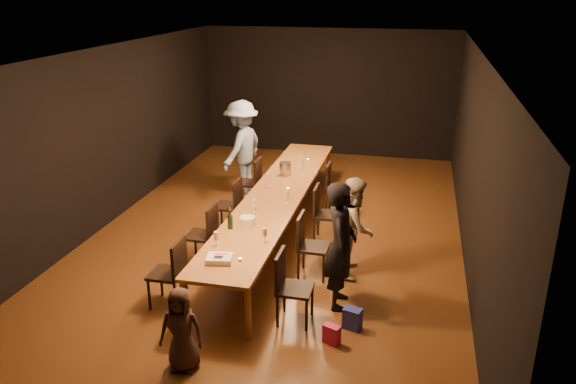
% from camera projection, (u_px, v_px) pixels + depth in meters
% --- Properties ---
extents(ground, '(10.00, 10.00, 0.00)m').
position_uv_depth(ground, '(277.00, 235.00, 9.40)').
color(ground, '#472711').
rests_on(ground, ground).
extents(room_shell, '(6.04, 10.04, 3.02)m').
position_uv_depth(room_shell, '(276.00, 113.00, 8.67)').
color(room_shell, black).
rests_on(room_shell, ground).
extents(table, '(0.90, 6.00, 0.75)m').
position_uv_depth(table, '(276.00, 196.00, 9.15)').
color(table, '#97552C').
rests_on(table, ground).
extents(chair_right_0, '(0.42, 0.42, 0.93)m').
position_uv_depth(chair_right_0, '(295.00, 288.00, 6.87)').
color(chair_right_0, black).
rests_on(chair_right_0, ground).
extents(chair_right_1, '(0.42, 0.42, 0.93)m').
position_uv_depth(chair_right_1, '(314.00, 246.00, 7.96)').
color(chair_right_1, black).
rests_on(chair_right_1, ground).
extents(chair_right_2, '(0.42, 0.42, 0.93)m').
position_uv_depth(chair_right_2, '(327.00, 214.00, 9.05)').
color(chair_right_2, black).
rests_on(chair_right_2, ground).
extents(chair_right_3, '(0.42, 0.42, 0.93)m').
position_uv_depth(chair_right_3, '(338.00, 189.00, 10.15)').
color(chair_right_3, black).
rests_on(chair_right_3, ground).
extents(chair_left_0, '(0.42, 0.42, 0.93)m').
position_uv_depth(chair_left_0, '(167.00, 273.00, 7.23)').
color(chair_left_0, black).
rests_on(chair_left_0, ground).
extents(chair_left_1, '(0.42, 0.42, 0.93)m').
position_uv_depth(chair_left_1, '(201.00, 235.00, 8.32)').
color(chair_left_1, black).
rests_on(chair_left_1, ground).
extents(chair_left_2, '(0.42, 0.42, 0.93)m').
position_uv_depth(chair_left_2, '(227.00, 205.00, 9.42)').
color(chair_left_2, black).
rests_on(chair_left_2, ground).
extents(chair_left_3, '(0.42, 0.42, 0.93)m').
position_uv_depth(chair_left_3, '(248.00, 182.00, 10.51)').
color(chair_left_3, black).
rests_on(chair_left_3, ground).
extents(woman_birthday, '(0.48, 0.66, 1.70)m').
position_uv_depth(woman_birthday, '(341.00, 246.00, 7.10)').
color(woman_birthday, black).
rests_on(woman_birthday, ground).
extents(woman_tan, '(0.57, 0.72, 1.45)m').
position_uv_depth(woman_tan, '(355.00, 226.00, 7.97)').
color(woman_tan, tan).
rests_on(woman_tan, ground).
extents(man_blue, '(0.93, 1.32, 1.85)m').
position_uv_depth(man_blue, '(242.00, 147.00, 11.06)').
color(man_blue, '#859FCD').
rests_on(man_blue, ground).
extents(child, '(0.51, 0.36, 0.97)m').
position_uv_depth(child, '(181.00, 329.00, 6.01)').
color(child, '#3C2822').
rests_on(child, ground).
extents(gift_bag_red, '(0.22, 0.17, 0.23)m').
position_uv_depth(gift_bag_red, '(332.00, 334.00, 6.56)').
color(gift_bag_red, '#BA1B54').
rests_on(gift_bag_red, ground).
extents(gift_bag_blue, '(0.25, 0.20, 0.27)m').
position_uv_depth(gift_bag_blue, '(352.00, 319.00, 6.83)').
color(gift_bag_blue, '#2537A1').
rests_on(gift_bag_blue, ground).
extents(birthday_cake, '(0.35, 0.30, 0.07)m').
position_uv_depth(birthday_cake, '(219.00, 259.00, 6.90)').
color(birthday_cake, white).
rests_on(birthday_cake, table).
extents(plate_stack, '(0.29, 0.29, 0.12)m').
position_uv_depth(plate_stack, '(247.00, 221.00, 7.93)').
color(plate_stack, white).
rests_on(plate_stack, table).
extents(champagne_bottle, '(0.09, 0.09, 0.31)m').
position_uv_depth(champagne_bottle, '(230.00, 218.00, 7.78)').
color(champagne_bottle, black).
rests_on(champagne_bottle, table).
extents(ice_bucket, '(0.26, 0.26, 0.23)m').
position_uv_depth(ice_bucket, '(285.00, 168.00, 10.00)').
color(ice_bucket, '#A3A4A8').
rests_on(ice_bucket, table).
extents(wineglass_0, '(0.06, 0.06, 0.21)m').
position_uv_depth(wineglass_0, '(216.00, 239.00, 7.27)').
color(wineglass_0, beige).
rests_on(wineglass_0, table).
extents(wineglass_1, '(0.06, 0.06, 0.21)m').
position_uv_depth(wineglass_1, '(265.00, 235.00, 7.38)').
color(wineglass_1, beige).
rests_on(wineglass_1, table).
extents(wineglass_2, '(0.06, 0.06, 0.21)m').
position_uv_depth(wineglass_2, '(254.00, 206.00, 8.35)').
color(wineglass_2, silver).
rests_on(wineglass_2, table).
extents(wineglass_3, '(0.06, 0.06, 0.21)m').
position_uv_depth(wineglass_3, '(287.00, 197.00, 8.70)').
color(wineglass_3, beige).
rests_on(wineglass_3, table).
extents(wineglass_4, '(0.06, 0.06, 0.21)m').
position_uv_depth(wineglass_4, '(269.00, 180.00, 9.45)').
color(wineglass_4, silver).
rests_on(wineglass_4, table).
extents(wineglass_5, '(0.06, 0.06, 0.21)m').
position_uv_depth(wineglass_5, '(302.00, 164.00, 10.28)').
color(wineglass_5, silver).
rests_on(wineglass_5, table).
extents(tealight_near, '(0.05, 0.05, 0.03)m').
position_uv_depth(tealight_near, '(240.00, 260.00, 6.92)').
color(tealight_near, '#B2B7B2').
rests_on(tealight_near, table).
extents(tealight_mid, '(0.05, 0.05, 0.03)m').
position_uv_depth(tealight_mid, '(288.00, 189.00, 9.29)').
color(tealight_mid, '#B2B7B2').
rests_on(tealight_mid, table).
extents(tealight_far, '(0.05, 0.05, 0.03)m').
position_uv_depth(tealight_far, '(308.00, 160.00, 10.80)').
color(tealight_far, '#B2B7B2').
rests_on(tealight_far, table).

